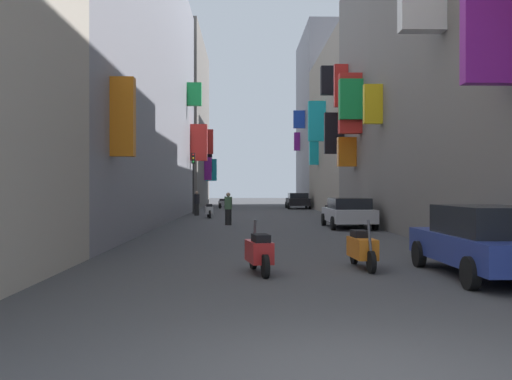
{
  "coord_description": "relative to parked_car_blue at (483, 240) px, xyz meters",
  "views": [
    {
      "loc": [
        -1.06,
        -5.25,
        1.82
      ],
      "look_at": [
        -0.34,
        27.44,
        1.71
      ],
      "focal_mm": 39.85,
      "sensor_mm": 36.0,
      "label": 1
    }
  ],
  "objects": [
    {
      "name": "scooter_silver",
      "position": [
        -6.73,
        39.95,
        -0.3
      ],
      "size": [
        0.81,
        1.87,
        1.13
      ],
      "color": "#ADADB2",
      "rests_on": "ground"
    },
    {
      "name": "ground_plane",
      "position": [
        -3.82,
        23.82,
        -0.76
      ],
      "size": [
        140.0,
        140.0,
        0.0
      ],
      "primitive_type": "plane",
      "color": "#424244"
    },
    {
      "name": "building_left_mid_a",
      "position": [
        -11.81,
        18.45,
        6.86
      ],
      "size": [
        7.24,
        30.6,
        15.25
      ],
      "color": "gray",
      "rests_on": "ground"
    },
    {
      "name": "scooter_red",
      "position": [
        -4.55,
        0.62,
        -0.3
      ],
      "size": [
        0.61,
        1.79,
        1.13
      ],
      "color": "red",
      "rests_on": "ground"
    },
    {
      "name": "scooter_white",
      "position": [
        -7.0,
        23.48,
        -0.3
      ],
      "size": [
        0.59,
        1.99,
        1.13
      ],
      "color": "silver",
      "rests_on": "ground"
    },
    {
      "name": "traffic_light_near_corner",
      "position": [
        -8.44,
        28.97,
        2.18
      ],
      "size": [
        0.26,
        0.34,
        4.32
      ],
      "color": "#2D2D2D",
      "rests_on": "ground"
    },
    {
      "name": "building_right_mid_a",
      "position": [
        4.15,
        20.13,
        6.05
      ],
      "size": [
        7.18,
        8.43,
        13.64
      ],
      "color": "slate",
      "rests_on": "ground"
    },
    {
      "name": "building_left_mid_c",
      "position": [
        -11.81,
        45.18,
        7.41
      ],
      "size": [
        7.15,
        17.27,
        16.37
      ],
      "color": "slate",
      "rests_on": "ground"
    },
    {
      "name": "parked_car_blue",
      "position": [
        0.0,
        0.0,
        0.0
      ],
      "size": [
        1.84,
        4.5,
        1.46
      ],
      "color": "navy",
      "rests_on": "ground"
    },
    {
      "name": "parked_car_black",
      "position": [
        -0.05,
        38.77,
        -0.02
      ],
      "size": [
        2.02,
        4.14,
        1.4
      ],
      "color": "black",
      "rests_on": "ground"
    },
    {
      "name": "pedestrian_crossing",
      "position": [
        -7.99,
        26.39,
        0.05
      ],
      "size": [
        0.53,
        0.53,
        1.63
      ],
      "color": "#242424",
      "rests_on": "ground"
    },
    {
      "name": "parked_car_silver",
      "position": [
        -0.08,
        14.38,
        -0.03
      ],
      "size": [
        2.0,
        4.41,
        1.37
      ],
      "color": "#B7B7BC",
      "rests_on": "ground"
    },
    {
      "name": "scooter_orange",
      "position": [
        -2.2,
        1.33,
        -0.3
      ],
      "size": [
        0.5,
        1.98,
        1.13
      ],
      "color": "orange",
      "rests_on": "ground"
    },
    {
      "name": "building_right_mid_c",
      "position": [
        4.18,
        47.22,
        8.04
      ],
      "size": [
        7.13,
        13.19,
        17.61
      ],
      "color": "gray",
      "rests_on": "ground"
    },
    {
      "name": "scooter_blue",
      "position": [
        -0.01,
        20.54,
        -0.3
      ],
      "size": [
        0.52,
        1.87,
        1.13
      ],
      "color": "#2D4CAD",
      "rests_on": "ground"
    },
    {
      "name": "building_right_mid_b",
      "position": [
        4.17,
        32.48,
        5.46
      ],
      "size": [
        7.26,
        16.27,
        12.44
      ],
      "color": "#9E9384",
      "rests_on": "ground"
    },
    {
      "name": "pedestrian_near_left",
      "position": [
        -5.63,
        16.55,
        0.03
      ],
      "size": [
        0.4,
        0.4,
        1.61
      ],
      "color": "black",
      "rests_on": "ground"
    }
  ]
}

